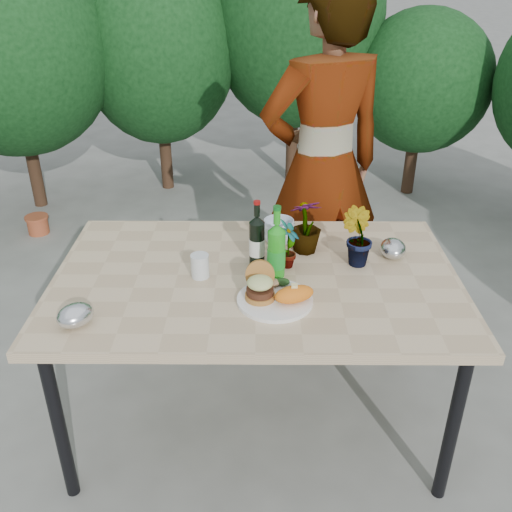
{
  "coord_description": "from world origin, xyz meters",
  "views": [
    {
      "loc": [
        0.01,
        -1.94,
        1.9
      ],
      "look_at": [
        0.0,
        -0.08,
        0.88
      ],
      "focal_mm": 40.0,
      "sensor_mm": 36.0,
      "label": 1
    }
  ],
  "objects_px": {
    "wine_bottle": "(257,240)",
    "person": "(322,169)",
    "patio_table": "(256,287)",
    "dinner_plate": "(275,300)"
  },
  "relations": [
    {
      "from": "dinner_plate",
      "to": "person",
      "type": "xyz_separation_m",
      "value": [
        0.26,
        0.95,
        0.16
      ]
    },
    {
      "from": "dinner_plate",
      "to": "patio_table",
      "type": "bearing_deg",
      "value": 110.02
    },
    {
      "from": "patio_table",
      "to": "person",
      "type": "height_order",
      "value": "person"
    },
    {
      "from": "dinner_plate",
      "to": "wine_bottle",
      "type": "xyz_separation_m",
      "value": [
        -0.07,
        0.3,
        0.09
      ]
    },
    {
      "from": "patio_table",
      "to": "person",
      "type": "bearing_deg",
      "value": 66.64
    },
    {
      "from": "patio_table",
      "to": "wine_bottle",
      "type": "distance_m",
      "value": 0.19
    },
    {
      "from": "dinner_plate",
      "to": "person",
      "type": "height_order",
      "value": "person"
    },
    {
      "from": "wine_bottle",
      "to": "person",
      "type": "relative_size",
      "value": 0.15
    },
    {
      "from": "patio_table",
      "to": "dinner_plate",
      "type": "height_order",
      "value": "dinner_plate"
    },
    {
      "from": "wine_bottle",
      "to": "person",
      "type": "distance_m",
      "value": 0.73
    }
  ]
}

